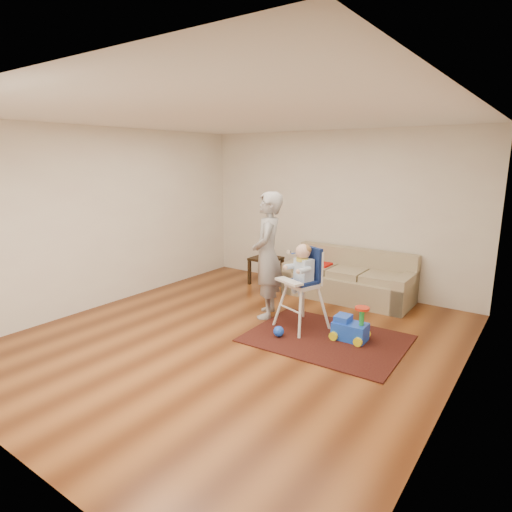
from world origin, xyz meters
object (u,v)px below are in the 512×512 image
Objects in this scene: side_table at (266,271)px; ride_on_toy at (351,322)px; toy_ball at (279,331)px; adult at (267,255)px; high_chair at (302,288)px; sofa at (348,275)px.

side_table is 2.70m from ride_on_toy.
adult reaches higher than toy_ball.
side_table is at bearing -172.55° from adult.
side_table is 0.42× the size of high_chair.
ride_on_toy is 3.33× the size of toy_ball.
sofa reaches higher than side_table.
adult is (-1.34, 0.13, 0.65)m from ride_on_toy.
toy_ball is 0.08× the size of adult.
ride_on_toy is 1.50m from adult.
high_chair is (0.01, -1.53, 0.17)m from sofa.
side_table is 1.07× the size of ride_on_toy.
toy_ball is 1.14m from adult.
high_chair is at bearing -42.93° from side_table.
ride_on_toy is (2.27, -1.47, -0.00)m from side_table.
side_table is at bearing -177.77° from sofa.
side_table is at bearing 156.73° from high_chair.
side_table is (-1.56, -0.07, -0.15)m from sofa.
toy_ball is (-0.78, -0.45, -0.16)m from ride_on_toy.
adult reaches higher than ride_on_toy.
adult reaches higher than high_chair.
high_chair reaches higher than side_table.
high_chair reaches higher than toy_ball.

